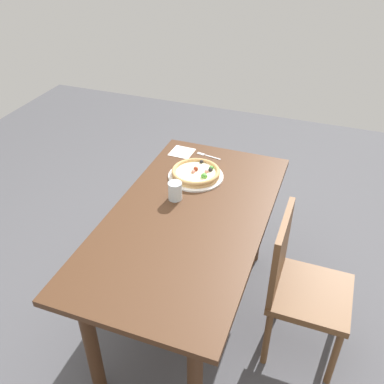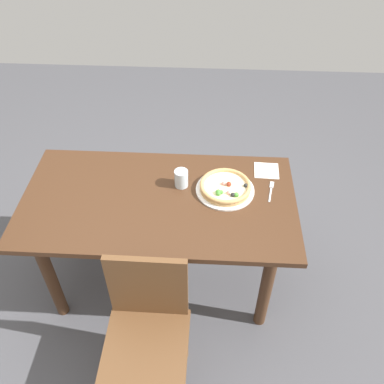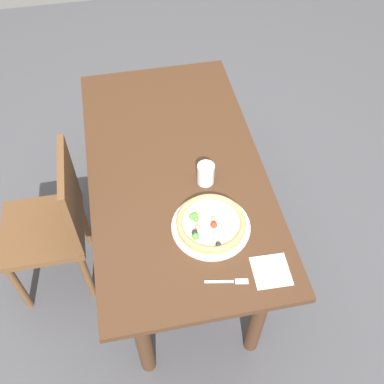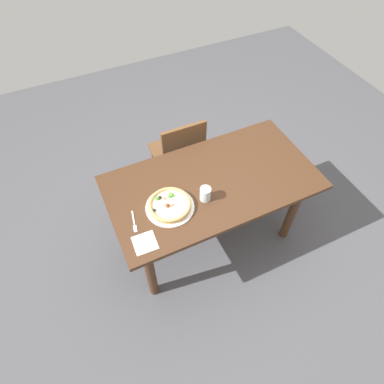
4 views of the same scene
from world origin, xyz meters
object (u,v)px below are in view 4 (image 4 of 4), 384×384
at_px(fork, 134,223).
at_px(drinking_glass, 205,194).
at_px(pizza, 170,205).
at_px(chair_near, 179,154).
at_px(dining_table, 212,192).
at_px(napkin, 145,243).
at_px(plate, 170,207).

height_order(fork, drinking_glass, drinking_glass).
bearing_deg(pizza, fork, 4.39).
bearing_deg(drinking_glass, pizza, -7.62).
xyz_separation_m(chair_near, pizza, (0.36, 0.69, 0.31)).
bearing_deg(fork, pizza, 104.78).
relative_size(dining_table, napkin, 10.61).
distance_m(pizza, napkin, 0.30).
xyz_separation_m(dining_table, pizza, (0.36, 0.08, 0.15)).
relative_size(dining_table, fork, 9.00).
bearing_deg(plate, dining_table, -166.68).
distance_m(chair_near, napkin, 1.10).
xyz_separation_m(pizza, fork, (0.25, 0.02, -0.03)).
height_order(plate, fork, plate).
height_order(dining_table, napkin, napkin).
bearing_deg(napkin, pizza, -142.91).
bearing_deg(plate, drinking_glass, 172.78).
xyz_separation_m(dining_table, napkin, (0.60, 0.27, 0.12)).
height_order(dining_table, chair_near, chair_near).
bearing_deg(plate, pizza, -77.13).
distance_m(dining_table, drinking_glass, 0.24).
relative_size(chair_near, napkin, 6.20).
xyz_separation_m(fork, napkin, (-0.01, 0.16, -0.00)).
bearing_deg(napkin, dining_table, -156.16).
height_order(dining_table, fork, fork).
distance_m(chair_near, drinking_glass, 0.81).
bearing_deg(plate, fork, 3.99).
xyz_separation_m(plate, fork, (0.25, 0.02, -0.00)).
xyz_separation_m(pizza, drinking_glass, (-0.24, 0.03, 0.02)).
bearing_deg(dining_table, napkin, 23.84).
relative_size(chair_near, drinking_glass, 8.53).
height_order(pizza, fork, pizza).
bearing_deg(napkin, plate, -143.22).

